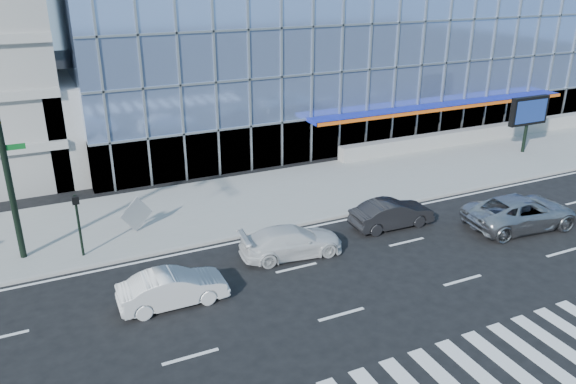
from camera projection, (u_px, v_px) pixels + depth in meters
name	position (u px, v px, depth m)	size (l,w,h in m)	color
ground	(296.00, 268.00, 25.07)	(160.00, 160.00, 0.00)	black
sidewalk	(235.00, 203.00, 31.77)	(120.00, 8.00, 0.15)	gray
theatre_building	(311.00, 28.00, 49.64)	(42.00, 26.00, 15.00)	#7D99D1
ramp_block	(94.00, 123.00, 36.72)	(6.00, 8.00, 6.00)	gray
retaining_wall	(507.00, 130.00, 44.03)	(30.00, 0.80, 1.00)	gray
ped_signal_post	(78.00, 216.00, 25.08)	(0.30, 0.33, 3.00)	black
marquee_sign	(529.00, 112.00, 39.31)	(3.20, 0.43, 4.00)	black
silver_suv	(522.00, 212.00, 28.73)	(2.77, 6.01, 1.67)	#A4A4A8
white_suv	(291.00, 241.00, 25.94)	(1.97, 4.84, 1.40)	silver
white_sedan	(173.00, 288.00, 22.15)	(1.50, 4.29, 1.41)	silver
dark_sedan	(392.00, 214.00, 28.80)	(1.53, 4.38, 1.44)	black
tilted_panel	(137.00, 214.00, 27.94)	(1.30, 0.06, 1.30)	#9B9B9B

